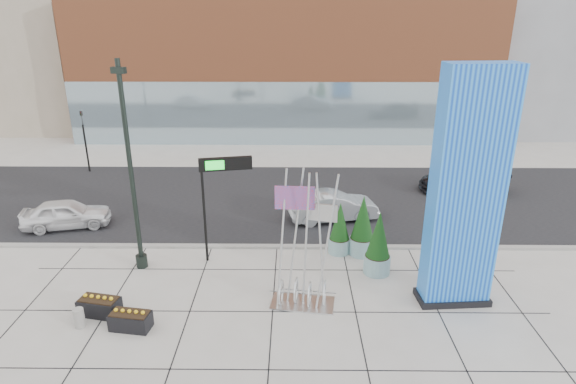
{
  "coord_description": "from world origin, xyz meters",
  "views": [
    {
      "loc": [
        1.71,
        -15.69,
        10.22
      ],
      "look_at": [
        1.53,
        2.0,
        3.5
      ],
      "focal_mm": 30.0,
      "sensor_mm": 36.0,
      "label": 1
    }
  ],
  "objects_px": {
    "concrete_bollard": "(79,318)",
    "car_white_west": "(66,214)",
    "lamp_post": "(133,189)",
    "overhead_street_sign": "(221,174)",
    "public_art_sculpture": "(303,271)",
    "car_silver_mid": "(333,206)",
    "blue_pylon": "(466,196)"
  },
  "relations": [
    {
      "from": "car_white_west",
      "to": "overhead_street_sign",
      "type": "bearing_deg",
      "value": -125.29
    },
    {
      "from": "lamp_post",
      "to": "concrete_bollard",
      "type": "distance_m",
      "value": 5.3
    },
    {
      "from": "blue_pylon",
      "to": "concrete_bollard",
      "type": "xyz_separation_m",
      "value": [
        -13.28,
        -1.76,
        -3.85
      ]
    },
    {
      "from": "public_art_sculpture",
      "to": "car_white_west",
      "type": "xyz_separation_m",
      "value": [
        -11.66,
        6.63,
        -0.67
      ]
    },
    {
      "from": "blue_pylon",
      "to": "car_silver_mid",
      "type": "distance_m",
      "value": 8.99
    },
    {
      "from": "concrete_bollard",
      "to": "car_silver_mid",
      "type": "bearing_deg",
      "value": 44.11
    },
    {
      "from": "car_white_west",
      "to": "lamp_post",
      "type": "bearing_deg",
      "value": -142.24
    },
    {
      "from": "public_art_sculpture",
      "to": "concrete_bollard",
      "type": "relative_size",
      "value": 7.52
    },
    {
      "from": "public_art_sculpture",
      "to": "concrete_bollard",
      "type": "distance_m",
      "value": 7.9
    },
    {
      "from": "lamp_post",
      "to": "public_art_sculpture",
      "type": "bearing_deg",
      "value": -21.8
    },
    {
      "from": "public_art_sculpture",
      "to": "car_white_west",
      "type": "distance_m",
      "value": 13.43
    },
    {
      "from": "concrete_bollard",
      "to": "car_white_west",
      "type": "distance_m",
      "value": 9.0
    },
    {
      "from": "public_art_sculpture",
      "to": "car_white_west",
      "type": "height_order",
      "value": "public_art_sculpture"
    },
    {
      "from": "lamp_post",
      "to": "concrete_bollard",
      "type": "relative_size",
      "value": 12.25
    },
    {
      "from": "lamp_post",
      "to": "overhead_street_sign",
      "type": "xyz_separation_m",
      "value": [
        3.46,
        0.58,
        0.45
      ]
    },
    {
      "from": "overhead_street_sign",
      "to": "lamp_post",
      "type": "bearing_deg",
      "value": 178.2
    },
    {
      "from": "blue_pylon",
      "to": "concrete_bollard",
      "type": "bearing_deg",
      "value": -176.92
    },
    {
      "from": "lamp_post",
      "to": "overhead_street_sign",
      "type": "bearing_deg",
      "value": 9.46
    },
    {
      "from": "overhead_street_sign",
      "to": "concrete_bollard",
      "type": "bearing_deg",
      "value": -144.02
    },
    {
      "from": "lamp_post",
      "to": "concrete_bollard",
      "type": "bearing_deg",
      "value": -102.39
    },
    {
      "from": "lamp_post",
      "to": "car_white_west",
      "type": "xyz_separation_m",
      "value": [
        -4.87,
        3.91,
        -2.8
      ]
    },
    {
      "from": "public_art_sculpture",
      "to": "overhead_street_sign",
      "type": "relative_size",
      "value": 1.14
    },
    {
      "from": "concrete_bollard",
      "to": "car_silver_mid",
      "type": "distance_m",
      "value": 13.07
    },
    {
      "from": "blue_pylon",
      "to": "car_white_west",
      "type": "height_order",
      "value": "blue_pylon"
    },
    {
      "from": "blue_pylon",
      "to": "lamp_post",
      "type": "xyz_separation_m",
      "value": [
        -12.37,
        2.39,
        -0.69
      ]
    },
    {
      "from": "concrete_bollard",
      "to": "public_art_sculpture",
      "type": "bearing_deg",
      "value": 10.62
    },
    {
      "from": "car_white_west",
      "to": "blue_pylon",
      "type": "bearing_deg",
      "value": -123.56
    },
    {
      "from": "overhead_street_sign",
      "to": "car_silver_mid",
      "type": "bearing_deg",
      "value": 29.82
    },
    {
      "from": "public_art_sculpture",
      "to": "car_silver_mid",
      "type": "height_order",
      "value": "public_art_sculpture"
    },
    {
      "from": "car_white_west",
      "to": "car_silver_mid",
      "type": "height_order",
      "value": "car_silver_mid"
    },
    {
      "from": "public_art_sculpture",
      "to": "lamp_post",
      "type": "bearing_deg",
      "value": 166.26
    },
    {
      "from": "overhead_street_sign",
      "to": "public_art_sculpture",
      "type": "bearing_deg",
      "value": -56.0
    }
  ]
}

